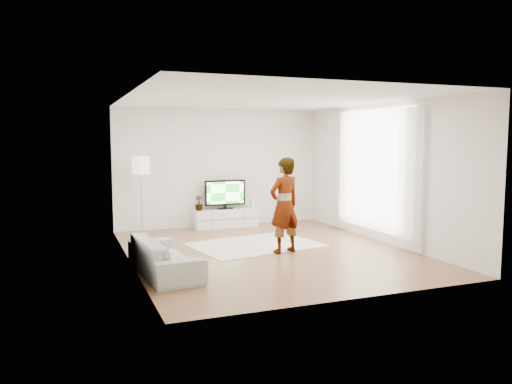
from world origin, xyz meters
name	(u,v)px	position (x,y,z in m)	size (l,w,h in m)	color
floor	(268,251)	(0.00, 0.00, 0.00)	(6.00, 6.00, 0.00)	#946942
ceiling	(268,99)	(0.00, 0.00, 2.80)	(6.00, 6.00, 0.00)	white
wall_left	(129,180)	(-2.50, 0.00, 1.40)	(0.02, 6.00, 2.80)	silver
wall_right	(382,173)	(2.50, 0.00, 1.40)	(0.02, 6.00, 2.80)	silver
wall_back	(220,168)	(0.00, 3.00, 1.40)	(5.00, 0.02, 2.80)	silver
wall_front	(358,192)	(0.00, -3.00, 1.40)	(5.00, 0.02, 2.80)	silver
window	(373,170)	(2.48, 0.30, 1.45)	(0.01, 2.60, 2.50)	white
curtain_near	(410,179)	(2.40, -1.00, 1.35)	(0.04, 0.70, 2.60)	white
curtain_far	(337,171)	(2.40, 1.60, 1.35)	(0.04, 0.70, 2.60)	white
media_console	(226,218)	(0.06, 2.76, 0.21)	(1.52, 0.43, 0.43)	white
television	(225,193)	(0.06, 2.79, 0.80)	(0.99, 0.20, 0.69)	black
game_console	(252,204)	(0.73, 2.76, 0.53)	(0.05, 0.15, 0.20)	white
potted_plant	(199,203)	(-0.59, 2.77, 0.60)	(0.19, 0.19, 0.34)	#3F7238
rug	(255,245)	(-0.02, 0.59, 0.01)	(2.41, 1.73, 0.01)	silver
player	(284,205)	(0.22, -0.24, 0.88)	(0.63, 0.42, 1.74)	#334772
sofa	(164,256)	(-2.09, -0.86, 0.27)	(1.88, 0.74, 0.55)	#B6B6B1
floor_lamp	(141,169)	(-1.94, 2.51, 1.44)	(0.38, 0.38, 1.70)	silver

